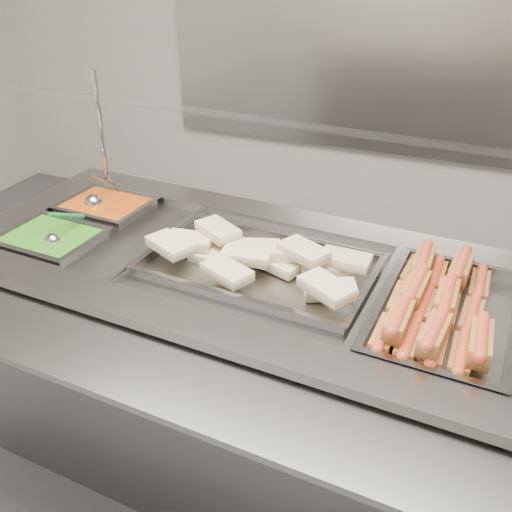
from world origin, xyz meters
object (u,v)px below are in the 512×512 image
at_px(steam_counter, 243,370).
at_px(pan_wraps, 259,270).
at_px(ladle, 94,202).
at_px(sneeze_guard, 272,125).
at_px(pan_hotdogs, 445,321).
at_px(serving_spoon, 56,236).

height_order(steam_counter, pan_wraps, pan_wraps).
bearing_deg(ladle, steam_counter, -13.75).
bearing_deg(pan_wraps, sneeze_guard, 102.39).
bearing_deg(pan_hotdogs, ladle, 171.35).
distance_m(steam_counter, pan_wraps, 0.43).
relative_size(pan_wraps, ladle, 3.65).
bearing_deg(pan_wraps, ladle, 167.10).
distance_m(steam_counter, serving_spoon, 0.79).
bearing_deg(steam_counter, pan_hotdogs, -2.95).
xyz_separation_m(pan_hotdogs, pan_wraps, (-0.57, 0.03, 0.02)).
height_order(sneeze_guard, pan_wraps, sneeze_guard).
bearing_deg(pan_hotdogs, serving_spoon, -176.06).
xyz_separation_m(pan_hotdogs, ladle, (-1.31, 0.20, 0.05)).
relative_size(sneeze_guard, pan_hotdogs, 2.93).
relative_size(pan_hotdogs, pan_wraps, 0.81).
xyz_separation_m(steam_counter, pan_wraps, (0.06, -0.00, 0.43)).
xyz_separation_m(steam_counter, serving_spoon, (-0.63, -0.12, 0.46)).
xyz_separation_m(steam_counter, ladle, (-0.68, 0.17, 0.46)).
relative_size(pan_wraps, serving_spoon, 3.81).
bearing_deg(pan_wraps, serving_spoon, -170.43).
distance_m(sneeze_guard, pan_hotdogs, 0.78).
bearing_deg(sneeze_guard, steam_counter, -92.95).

